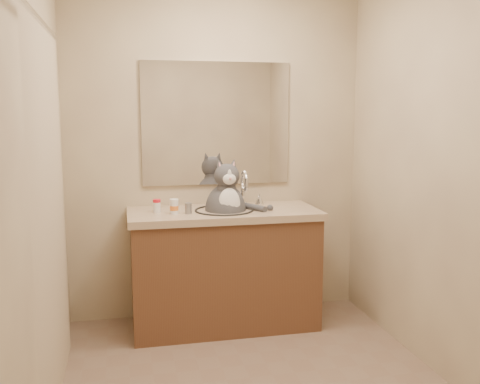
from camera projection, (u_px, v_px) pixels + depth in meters
name	position (u px, v px, depth m)	size (l,w,h in m)	color
room	(257.00, 177.00, 2.79)	(2.22, 2.52, 2.42)	#836C5A
vanity	(224.00, 266.00, 3.84)	(1.34, 0.59, 1.12)	brown
mirror	(216.00, 124.00, 3.95)	(1.10, 0.02, 0.90)	white
shower_curtain	(51.00, 214.00, 2.69)	(0.02, 1.30, 1.93)	beige
cat	(226.00, 207.00, 3.76)	(0.43, 0.34, 0.58)	#414146
pill_bottle_redcap	(157.00, 206.00, 3.68)	(0.05, 0.05, 0.09)	white
pill_bottle_orange	(174.00, 207.00, 3.63)	(0.06, 0.06, 0.10)	white
grey_canister	(188.00, 208.00, 3.64)	(0.06, 0.06, 0.07)	gray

